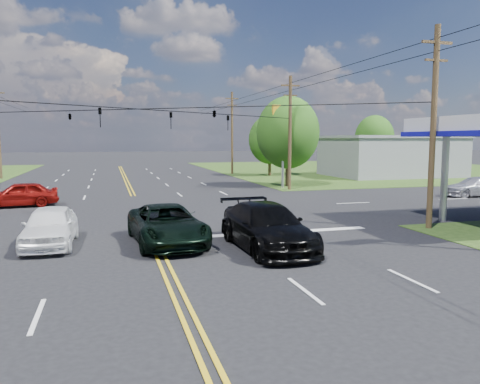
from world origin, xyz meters
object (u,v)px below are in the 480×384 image
object	(u,v)px
pole_right_far	(232,132)
pickup_dkgreen	(167,225)
suv_black	(267,227)
pole_ne	(290,132)
tree_right_a	(288,133)
pole_se	(433,125)
pickup_white	(50,226)
tree_far_r	(374,137)
tree_right_b	(270,140)
retail_ne	(390,157)

from	to	relation	value
pole_right_far	pickup_dkgreen	size ratio (longest dim) A/B	1.74
pole_right_far	suv_black	xyz separation A→B (m)	(-8.85, -38.82, -4.29)
pole_ne	pole_right_far	distance (m)	19.00
tree_right_a	suv_black	size ratio (longest dim) A/B	1.35
pole_se	tree_right_a	bearing A→B (deg)	87.27
pickup_white	tree_right_a	bearing A→B (deg)	49.39
tree_far_r	pickup_dkgreen	bearing A→B (deg)	-130.73
pole_ne	tree_right_b	bearing A→B (deg)	76.87
retail_ne	pole_se	distance (m)	33.72
pole_right_far	pickup_white	bearing A→B (deg)	-115.36
pole_se	tree_far_r	bearing A→B (deg)	61.70
tree_right_a	pickup_dkgreen	xyz separation A→B (m)	(-13.50, -20.91, -4.07)
pole_right_far	tree_right_b	bearing A→B (deg)	-48.81
pole_ne	tree_right_a	world-z (taller)	pole_ne
pole_ne	retail_ne	bearing A→B (deg)	32.91
pole_ne	tree_right_a	bearing A→B (deg)	71.57
pole_se	tree_right_b	size ratio (longest dim) A/B	1.34
pole_se	tree_right_b	distance (m)	33.19
pole_se	pole_ne	xyz separation A→B (m)	(0.00, 18.00, 0.00)
tree_right_a	tree_right_b	xyz separation A→B (m)	(2.50, 12.00, -0.65)
pickup_dkgreen	tree_far_r	bearing A→B (deg)	45.12
pole_ne	pickup_white	world-z (taller)	pole_ne
pole_se	tree_right_b	bearing A→B (deg)	83.95
tree_right_a	pole_ne	bearing A→B (deg)	-108.43
pole_ne	pickup_dkgreen	bearing A→B (deg)	-124.92
tree_right_b	suv_black	bearing A→B (deg)	-109.53
retail_ne	tree_far_r	xyz separation A→B (m)	(4.00, 10.00, 2.34)
tree_far_r	pickup_white	distance (m)	53.91
tree_far_r	pickup_white	size ratio (longest dim) A/B	1.62
retail_ne	suv_black	size ratio (longest dim) A/B	2.31
retail_ne	pole_se	bearing A→B (deg)	-120.38
tree_far_r	suv_black	xyz separation A→B (m)	(-29.85, -40.82, -3.66)
pole_ne	suv_black	xyz separation A→B (m)	(-8.85, -19.82, -4.04)
tree_right_a	pickup_white	world-z (taller)	tree_right_a
tree_far_r	suv_black	size ratio (longest dim) A/B	1.26
retail_ne	pole_right_far	world-z (taller)	pole_right_far
suv_black	tree_right_b	bearing A→B (deg)	67.91
suv_black	pickup_dkgreen	bearing A→B (deg)	149.73
pole_se	pole_right_far	bearing A→B (deg)	90.00
pole_se	tree_right_a	xyz separation A→B (m)	(1.00, 21.00, -0.05)
pole_se	pickup_white	size ratio (longest dim) A/B	2.01
pole_right_far	tree_far_r	bearing A→B (deg)	5.44
pickup_white	pickup_dkgreen	bearing A→B (deg)	-9.78
tree_right_b	pickup_dkgreen	xyz separation A→B (m)	(-16.00, -32.91, -3.42)
pole_ne	tree_right_b	world-z (taller)	pole_ne
pickup_white	suv_black	bearing A→B (deg)	-17.51
pickup_dkgreen	tree_right_a	bearing A→B (deg)	53.00
tree_right_a	tree_right_b	world-z (taller)	tree_right_a
pole_right_far	pickup_dkgreen	bearing A→B (deg)	-108.71
suv_black	pole_right_far	bearing A→B (deg)	74.59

